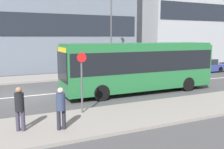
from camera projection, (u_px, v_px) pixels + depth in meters
ground_plane at (30, 96)px, 15.63m from camera, size 120.00×120.00×0.00m
sidewalk_near at (49, 127)px, 10.01m from camera, size 44.00×3.50×0.13m
sidewalk_far at (21, 79)px, 21.23m from camera, size 44.00×3.50×0.13m
lane_centerline at (30, 96)px, 15.63m from camera, size 41.80×0.16×0.01m
city_bus at (139, 64)px, 16.45m from camera, size 10.29×2.52×3.26m
parked_car_0 at (163, 69)px, 23.86m from camera, size 4.57×1.75×1.38m
parked_car_1 at (204, 66)px, 25.91m from camera, size 4.64×1.77×1.38m
pedestrian_near_stop at (20, 106)px, 9.34m from camera, size 0.34×0.34×1.70m
pedestrian_down_pavement at (61, 106)px, 9.49m from camera, size 0.35×0.34×1.65m
bus_stop_sign at (82, 78)px, 11.49m from camera, size 0.44×0.12×2.88m
street_lamp at (111, 22)px, 23.07m from camera, size 0.36×0.36×8.13m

